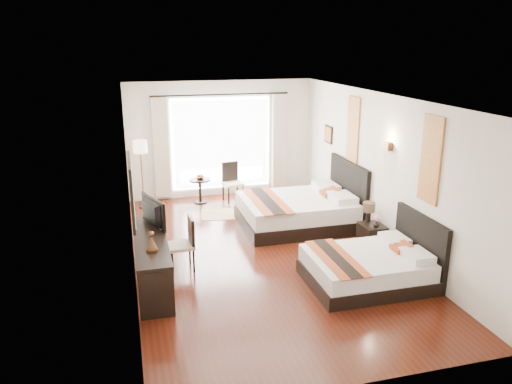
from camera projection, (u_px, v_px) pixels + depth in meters
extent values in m
cube|color=#38150A|center=(262.00, 253.00, 9.03)|extent=(4.50, 7.50, 0.01)
cube|color=white|center=(263.00, 97.00, 8.22)|extent=(4.50, 7.50, 0.02)
cube|color=silver|center=(380.00, 170.00, 9.17)|extent=(0.01, 7.50, 2.80)
cube|color=silver|center=(129.00, 188.00, 8.07)|extent=(0.01, 7.50, 2.80)
cube|color=silver|center=(221.00, 139.00, 12.08)|extent=(4.50, 0.01, 2.80)
cube|color=silver|center=(360.00, 271.00, 5.16)|extent=(4.50, 0.01, 2.80)
cube|color=white|center=(221.00, 143.00, 12.10)|extent=(2.40, 0.02, 2.20)
cube|color=white|center=(222.00, 144.00, 12.04)|extent=(2.30, 0.02, 2.10)
cube|color=beige|center=(161.00, 148.00, 11.65)|extent=(0.35, 0.14, 2.35)
cube|color=beige|center=(279.00, 142.00, 12.37)|extent=(0.35, 0.14, 2.35)
cube|color=brown|center=(431.00, 160.00, 7.59)|extent=(0.03, 0.50, 1.35)
cube|color=brown|center=(353.00, 130.00, 10.09)|extent=(0.03, 0.50, 1.35)
cube|color=#4E2F1B|center=(388.00, 146.00, 8.70)|extent=(0.10, 0.14, 0.14)
cube|color=black|center=(131.00, 191.00, 7.41)|extent=(0.04, 1.25, 0.95)
cube|color=white|center=(133.00, 191.00, 7.42)|extent=(0.01, 1.12, 0.82)
cube|color=black|center=(365.00, 277.00, 7.89)|extent=(1.81, 1.41, 0.22)
cube|color=silver|center=(366.00, 263.00, 7.82)|extent=(1.75, 1.37, 0.26)
cube|color=black|center=(420.00, 246.00, 8.00)|extent=(0.08, 1.41, 1.06)
cube|color=brown|center=(336.00, 258.00, 7.65)|extent=(0.48, 1.47, 0.02)
cube|color=black|center=(296.00, 220.00, 10.33)|extent=(2.23, 1.74, 0.27)
cube|color=silver|center=(296.00, 206.00, 10.24)|extent=(2.17, 1.70, 0.33)
cube|color=black|center=(348.00, 192.00, 10.46)|extent=(0.08, 1.74, 1.31)
cube|color=brown|center=(267.00, 200.00, 10.04)|extent=(0.60, 1.80, 0.02)
cube|color=black|center=(372.00, 237.00, 9.14)|extent=(0.40, 0.50, 0.48)
cylinder|color=black|center=(368.00, 216.00, 9.17)|extent=(0.10, 0.10, 0.19)
cylinder|color=#392A1B|center=(369.00, 207.00, 9.11)|extent=(0.23, 0.23, 0.17)
imported|color=black|center=(377.00, 223.00, 8.92)|extent=(0.15, 0.15, 0.12)
cube|color=black|center=(152.00, 261.00, 7.81)|extent=(0.50, 2.20, 0.76)
imported|color=black|center=(148.00, 213.00, 8.14)|extent=(0.40, 0.83, 0.48)
cube|color=#BFAE93|center=(181.00, 246.00, 8.29)|extent=(0.44, 0.44, 0.06)
cube|color=black|center=(191.00, 230.00, 8.27)|extent=(0.07, 0.39, 0.47)
cylinder|color=black|center=(144.00, 207.00, 11.52)|extent=(0.24, 0.24, 0.03)
cylinder|color=#4E2F1B|center=(142.00, 178.00, 11.33)|extent=(0.03, 0.03, 1.33)
cylinder|color=#F8E5C2|center=(140.00, 147.00, 11.11)|extent=(0.31, 0.31, 0.28)
cylinder|color=black|center=(200.00, 191.00, 11.77)|extent=(0.50, 0.50, 0.58)
imported|color=#4B291A|center=(200.00, 178.00, 11.68)|extent=(0.28, 0.28, 0.05)
cube|color=#BFAE93|center=(233.00, 184.00, 11.84)|extent=(0.50, 0.50, 0.06)
cube|color=black|center=(230.00, 171.00, 11.93)|extent=(0.41, 0.11, 0.48)
cube|color=tan|center=(227.00, 214.00, 11.07)|extent=(1.23, 0.92, 0.01)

